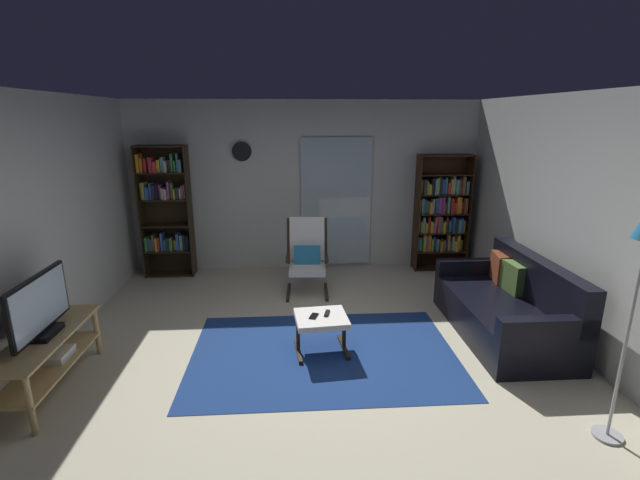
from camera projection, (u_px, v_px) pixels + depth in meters
name	position (u px, v px, depth m)	size (l,w,h in m)	color
ground_plane	(316.00, 358.00, 4.50)	(7.02, 7.02, 0.00)	beige
wall_back	(305.00, 187.00, 6.94)	(5.60, 0.06, 2.60)	silver
wall_left	(15.00, 239.00, 3.98)	(0.06, 6.00, 2.60)	silver
wall_right	(594.00, 229.00, 4.32)	(0.06, 6.00, 2.60)	silver
glass_door_panel	(336.00, 203.00, 6.97)	(1.10, 0.01, 2.00)	silver
area_rug	(324.00, 353.00, 4.58)	(2.69, 1.83, 0.01)	navy
tv_stand	(49.00, 353.00, 3.91)	(0.42, 1.31, 0.53)	tan
television	(40.00, 308.00, 3.78)	(0.20, 0.87, 0.54)	black
bookshelf_near_tv	(165.00, 206.00, 6.61)	(0.72, 0.30, 1.96)	black
bookshelf_near_sofa	(441.00, 213.00, 6.94)	(0.81, 0.30, 1.80)	black
leather_sofa	(507.00, 308.00, 4.94)	(0.91, 1.85, 0.87)	black
lounge_armchair	(307.00, 254.00, 6.10)	(0.59, 0.67, 1.02)	black
ottoman	(321.00, 322.00, 4.55)	(0.56, 0.53, 0.40)	white
tv_remote	(327.00, 313.00, 4.57)	(0.04, 0.14, 0.02)	black
cell_phone	(314.00, 316.00, 4.52)	(0.07, 0.14, 0.01)	black
wall_clock	(242.00, 151.00, 6.66)	(0.29, 0.03, 0.29)	silver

